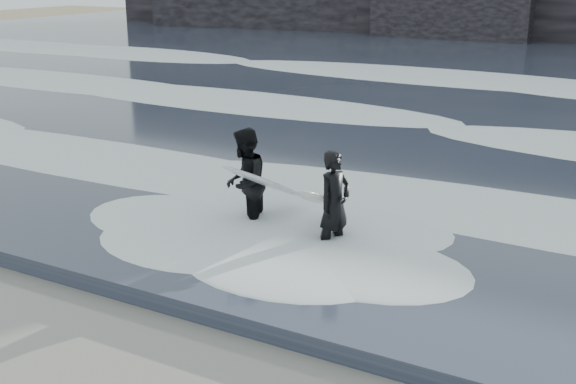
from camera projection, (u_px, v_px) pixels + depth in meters
name	position (u px, v px, depth m)	size (l,w,h in m)	color
sea	(543.00, 75.00, 31.87)	(90.00, 52.00, 0.30)	#303648
foam_near	(358.00, 186.00, 15.18)	(60.00, 3.20, 0.20)	white
foam_mid	(456.00, 123.00, 20.99)	(60.00, 4.00, 0.24)	white
foam_far	(524.00, 80.00, 28.46)	(60.00, 4.80, 0.30)	white
surfer_left	(331.00, 203.00, 12.39)	(1.20, 1.89, 1.88)	black
surfer_right	(247.00, 183.00, 13.29)	(1.45, 2.19, 2.03)	black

